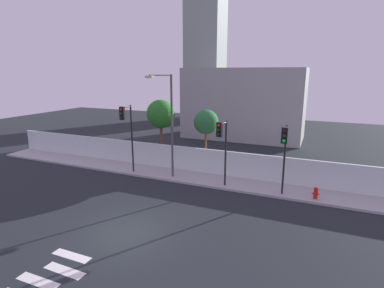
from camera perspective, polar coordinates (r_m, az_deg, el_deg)
The scene contains 13 objects.
ground_plane at distance 15.33m, azimuth -12.29°, elevation -16.06°, with size 80.00×80.00×0.00m, color black.
sidewalk at distance 21.83m, azimuth 0.31°, elevation -6.38°, with size 36.00×2.40×0.15m, color #A0A0A0.
perimeter_wall at distance 22.66m, azimuth 1.59°, elevation -3.04°, with size 36.00×0.18×1.80m, color silver.
crosswalk_marking at distance 13.31m, azimuth -26.44°, elevation -22.23°, with size 2.29×3.87×0.01m.
traffic_light_left at distance 21.99m, azimuth -12.11°, elevation 3.47°, with size 0.36×1.46×5.00m.
traffic_light_center at distance 18.30m, azimuth 16.95°, elevation -0.38°, with size 0.34×1.20×4.29m.
traffic_light_right at distance 19.10m, azimuth 5.68°, elevation 0.76°, with size 0.42×1.11×4.32m.
street_lamp_curbside at distance 20.77m, azimuth -4.34°, elevation 4.84°, with size 0.94×2.15×7.15m.
fire_hydrant at distance 19.50m, azimuth 22.19°, elevation -8.44°, with size 0.44×0.26×0.73m.
roadside_tree_leftmost at distance 24.47m, azimuth -5.88°, elevation 5.55°, with size 2.27×2.27×5.32m.
roadside_tree_midleft at distance 22.91m, azimuth 2.65°, elevation 4.08°, with size 1.87×1.87×4.72m.
low_building_distant at distance 35.38m, azimuth 9.65°, elevation 7.50°, with size 13.21×6.00×7.88m, color gray.
tower_on_skyline at distance 49.81m, azimuth 2.58°, elevation 20.21°, with size 5.45×5.00×26.76m, color gray.
Camera 1 is at (8.04, -10.71, 7.46)m, focal length 28.43 mm.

